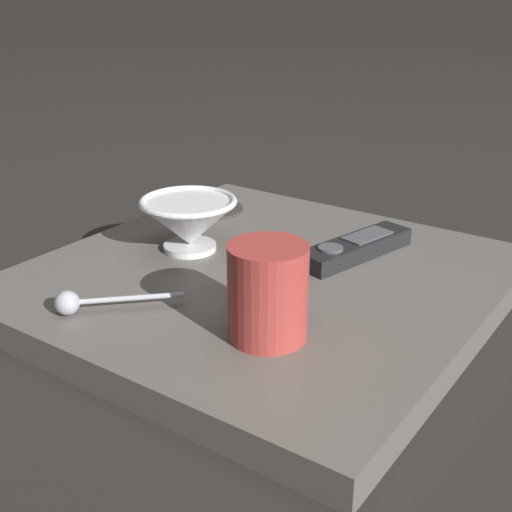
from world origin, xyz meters
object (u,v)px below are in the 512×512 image
tv_remote_near (356,248)px  drink_coaster (211,209)px  teaspoon (78,302)px  coffee_mug (268,292)px  cereal_bowl (189,221)px

tv_remote_near → drink_coaster: 0.27m
teaspoon → drink_coaster: bearing=-164.5°
tv_remote_near → drink_coaster: (-0.04, -0.27, -0.01)m
tv_remote_near → coffee_mug: bearing=5.9°
coffee_mug → teaspoon: bearing=-68.7°
cereal_bowl → tv_remote_near: (-0.11, 0.19, -0.03)m
coffee_mug → teaspoon: size_ratio=0.94×
coffee_mug → tv_remote_near: bearing=-174.1°
cereal_bowl → drink_coaster: cereal_bowl is taller
drink_coaster → cereal_bowl: bearing=28.5°
cereal_bowl → teaspoon: 0.21m
coffee_mug → drink_coaster: coffee_mug is taller
coffee_mug → drink_coaster: (-0.28, -0.29, -0.05)m
cereal_bowl → tv_remote_near: size_ratio=0.71×
cereal_bowl → teaspoon: cereal_bowl is taller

